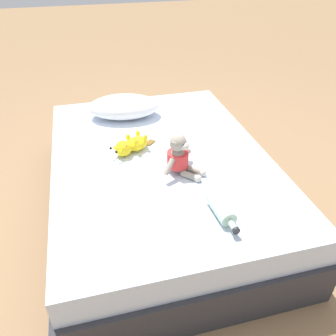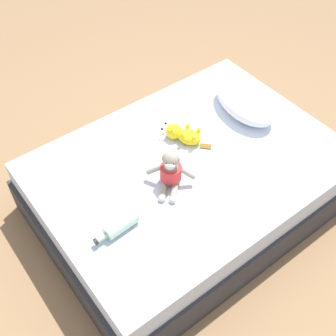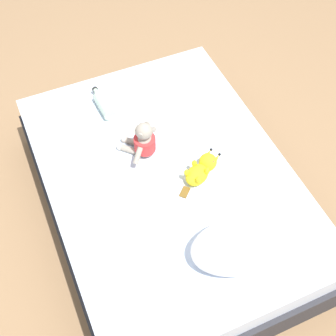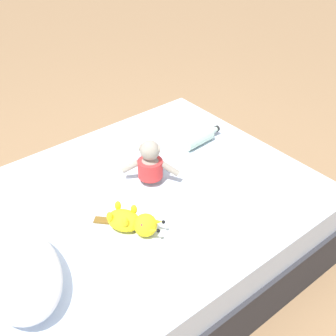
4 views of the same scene
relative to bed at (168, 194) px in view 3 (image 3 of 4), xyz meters
name	(u,v)px [view 3 (image 3 of 4)]	position (x,y,z in m)	size (l,w,h in m)	color
ground_plane	(168,213)	(0.00, 0.00, -0.21)	(16.00, 16.00, 0.00)	#93704C
bed	(168,194)	(0.00, 0.00, 0.00)	(1.34, 1.85, 0.43)	#2D2D33
pillow	(242,245)	(-0.14, 0.58, 0.30)	(0.55, 0.38, 0.16)	white
plush_monkey	(143,141)	(0.07, -0.20, 0.31)	(0.26, 0.26, 0.24)	#9E9384
plush_yellow_creature	(202,169)	(-0.17, 0.08, 0.26)	(0.31, 0.21, 0.10)	yellow
glass_bottle	(104,105)	(0.16, -0.60, 0.26)	(0.09, 0.26, 0.08)	#B2D1B7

